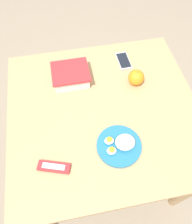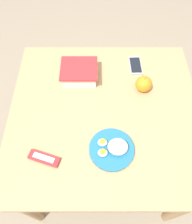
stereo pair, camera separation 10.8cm
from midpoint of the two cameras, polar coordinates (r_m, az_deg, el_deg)
The scene contains 7 objects.
ground_plane at distance 1.80m, azimuth 3.33°, elevation -12.50°, with size 10.00×10.00×0.00m, color gray.
table at distance 1.21m, azimuth 4.85°, elevation -2.43°, with size 0.99×0.95×0.74m.
food_container at distance 1.23m, azimuth -1.84°, elevation 9.98°, with size 0.20×0.18×0.07m.
orange_fruit at distance 1.21m, azimuth 14.92°, elevation 6.89°, with size 0.09×0.09×0.09m.
rice_plate at distance 1.02m, azimuth 7.48°, elevation -9.68°, with size 0.21×0.21×0.06m.
candy_bar at distance 1.02m, azimuth -10.43°, elevation -12.08°, with size 0.15×0.09×0.02m.
cell_phone at distance 1.34m, azimuth 12.62°, elevation 11.61°, with size 0.07×0.14×0.01m.
Camera 2 is at (-0.05, -0.59, 1.69)m, focal length 35.00 mm.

